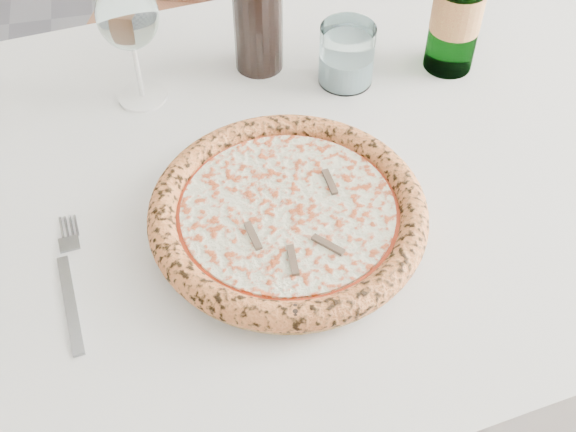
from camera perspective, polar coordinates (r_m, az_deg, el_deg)
name	(u,v)px	position (r m, az deg, el deg)	size (l,w,h in m)	color
dining_table	(273,219)	(0.98, -1.23, -0.22)	(1.44, 0.96, 0.76)	#8D5B3D
plate	(288,222)	(0.84, 0.00, -0.51)	(0.29, 0.29, 0.02)	white
pizza	(288,212)	(0.82, 0.00, 0.29)	(0.32, 0.32, 0.03)	tan
fork	(70,283)	(0.83, -16.85, -5.13)	(0.03, 0.19, 0.00)	gray
wine_glass	(128,18)	(0.96, -12.55, 15.02)	(0.08, 0.08, 0.18)	white
tumbler	(346,58)	(1.03, 4.64, 12.32)	(0.08, 0.08, 0.09)	white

